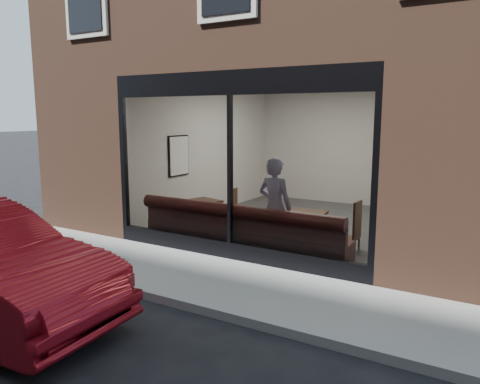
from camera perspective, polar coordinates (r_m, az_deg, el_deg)
The scene contains 21 objects.
ground at distance 6.69m, azimuth -10.82°, elevation -12.56°, with size 120.00×120.00×0.00m, color black.
sidewalk_near at distance 7.41m, azimuth -5.58°, elevation -10.16°, with size 40.00×2.00×0.01m, color gray.
kerb_near at distance 6.63m, azimuth -11.13°, elevation -12.20°, with size 40.00×0.10×0.12m, color gray.
host_building_pier_left at distance 14.90m, azimuth -1.20°, elevation 6.05°, with size 2.50×12.00×3.20m, color brown.
host_building_backfill at distance 16.16m, azimuth 16.07°, elevation 5.95°, with size 5.00×6.00×3.20m, color brown.
cafe_floor at distance 10.74m, azimuth 7.26°, elevation -3.89°, with size 6.00×6.00×0.00m, color #2D2D30.
cafe_ceiling at distance 10.48m, azimuth 7.63°, elevation 13.22°, with size 6.00×6.00×0.00m, color white.
cafe_wall_back at distance 13.28m, azimuth 12.65°, elevation 5.40°, with size 5.00×5.00×0.00m, color beige.
cafe_wall_left at distance 11.71m, azimuth -3.83°, elevation 5.09°, with size 6.00×6.00×0.00m, color beige.
cafe_wall_right at distance 9.77m, azimuth 20.95°, elevation 3.62°, with size 6.00×6.00×0.00m, color beige.
storefront_kick at distance 8.18m, azimuth -1.18°, elevation -7.14°, with size 5.00×0.10×0.30m, color black.
storefront_header at distance 7.86m, azimuth -1.26°, elevation 13.19°, with size 5.00×0.10×0.40m, color black.
storefront_mullion at distance 7.90m, azimuth -1.22°, elevation 2.64°, with size 0.06×0.10×2.50m, color black.
storefront_glass at distance 7.87m, azimuth -1.33°, elevation 2.62°, with size 4.80×4.80×0.00m, color white.
banquette at distance 8.49m, azimuth 0.26°, elevation -5.99°, with size 4.00×0.55×0.45m, color #3D1A16.
person at distance 8.25m, azimuth 4.27°, elevation -1.83°, with size 0.64×0.42×1.76m, color #9BA5CC.
cafe_table_left at distance 9.52m, azimuth -4.72°, elevation -1.16°, with size 0.64×0.64×0.04m, color black.
cafe_table_right at distance 8.41m, azimuth 8.02°, elevation -2.63°, with size 0.68×0.68×0.04m, color black.
cafe_chair_left at distance 10.00m, azimuth -1.84°, elevation -3.54°, with size 0.37×0.37×0.03m, color black.
cafe_chair_right at distance 8.83m, azimuth 12.84°, elevation -5.52°, with size 0.37×0.37×0.04m, color black.
wall_poster at distance 10.71m, azimuth -7.42°, elevation 4.41°, with size 0.02×0.65×0.86m, color white.
Camera 1 is at (4.19, -4.58, 2.49)m, focal length 35.00 mm.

